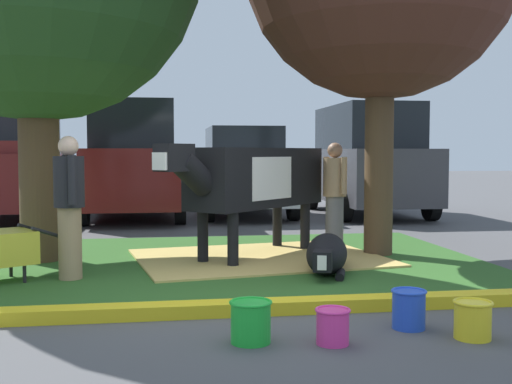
{
  "coord_description": "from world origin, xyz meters",
  "views": [
    {
      "loc": [
        -0.75,
        -6.08,
        1.45
      ],
      "look_at": [
        0.6,
        2.59,
        0.9
      ],
      "focal_mm": 44.59,
      "sensor_mm": 36.0,
      "label": 1
    }
  ],
  "objects": [
    {
      "name": "sedan_silver",
      "position": [
        1.21,
        8.49,
        0.98
      ],
      "size": [
        2.05,
        4.41,
        2.02
      ],
      "color": "silver",
      "rests_on": "ground"
    },
    {
      "name": "person_handler",
      "position": [
        1.8,
        2.85,
        0.85
      ],
      "size": [
        0.34,
        0.5,
        1.59
      ],
      "color": "slate",
      "rests_on": "ground"
    },
    {
      "name": "ground_plane",
      "position": [
        0.0,
        0.0,
        0.0
      ],
      "size": [
        80.0,
        80.0,
        0.0
      ],
      "primitive_type": "plane",
      "color": "#4C4C4F"
    },
    {
      "name": "bucket_green",
      "position": [
        -0.06,
        -1.37,
        0.17
      ],
      "size": [
        0.33,
        0.33,
        0.32
      ],
      "color": "green",
      "rests_on": "ground"
    },
    {
      "name": "person_visitor_near",
      "position": [
        -1.73,
        1.27,
        0.88
      ],
      "size": [
        0.34,
        0.51,
        1.63
      ],
      "color": "#9E7F5B",
      "rests_on": "ground"
    },
    {
      "name": "suv_dark_grey",
      "position": [
        4.06,
        8.12,
        1.27
      ],
      "size": [
        2.15,
        4.62,
        2.52
      ],
      "color": "#3D3D42",
      "rests_on": "ground"
    },
    {
      "name": "suv_black",
      "position": [
        -1.24,
        8.19,
        1.27
      ],
      "size": [
        2.15,
        4.62,
        2.52
      ],
      "color": "maroon",
      "rests_on": "ground"
    },
    {
      "name": "hay_bedding",
      "position": [
        0.6,
        2.29,
        0.03
      ],
      "size": [
        3.55,
        2.89,
        0.04
      ],
      "primitive_type": "cube",
      "rotation": [
        0.0,
        0.0,
        0.16
      ],
      "color": "tan",
      "rests_on": "ground"
    },
    {
      "name": "cow_holstein",
      "position": [
        0.53,
        2.41,
        1.09
      ],
      "size": [
        2.46,
        2.5,
        1.55
      ],
      "color": "black",
      "rests_on": "ground"
    },
    {
      "name": "calf_lying",
      "position": [
        1.23,
        1.17,
        0.24
      ],
      "size": [
        0.82,
        1.33,
        0.48
      ],
      "color": "black",
      "rests_on": "ground"
    },
    {
      "name": "bucket_yellow",
      "position": [
        1.66,
        -1.53,
        0.16
      ],
      "size": [
        0.31,
        0.31,
        0.3
      ],
      "color": "yellow",
      "rests_on": "ground"
    },
    {
      "name": "bucket_pink",
      "position": [
        0.55,
        -1.5,
        0.14
      ],
      "size": [
        0.27,
        0.27,
        0.27
      ],
      "color": "#EA3893",
      "rests_on": "ground"
    },
    {
      "name": "curb_yellow",
      "position": [
        0.01,
        -0.52,
        0.06
      ],
      "size": [
        8.17,
        0.24,
        0.12
      ],
      "primitive_type": "cube",
      "color": "yellow",
      "rests_on": "ground"
    },
    {
      "name": "bucket_blue",
      "position": [
        1.29,
        -1.18,
        0.17
      ],
      "size": [
        0.29,
        0.29,
        0.32
      ],
      "color": "blue",
      "rests_on": "ground"
    },
    {
      "name": "grass_island",
      "position": [
        0.01,
        2.14,
        0.01
      ],
      "size": [
        6.97,
        5.02,
        0.02
      ],
      "primitive_type": "cube",
      "color": "#2D5B23",
      "rests_on": "ground"
    },
    {
      "name": "pickup_truck_maroon",
      "position": [
        -4.08,
        8.74,
        1.11
      ],
      "size": [
        2.25,
        5.42,
        2.42
      ],
      "color": "maroon",
      "rests_on": "ground"
    }
  ]
}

